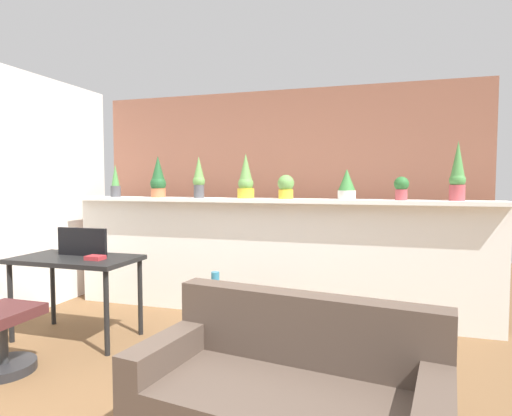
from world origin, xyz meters
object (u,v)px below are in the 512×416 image
(potted_plant_1, at_px, (158,179))
(potted_plant_5, at_px, (347,185))
(side_cube_shelf, at_px, (218,320))
(potted_plant_2, at_px, (199,178))
(desk, at_px, (76,266))
(couch, at_px, (288,404))
(potted_plant_0, at_px, (115,182))
(potted_plant_4, at_px, (286,187))
(tv_monitor, at_px, (82,242))
(potted_plant_7, at_px, (458,174))
(potted_plant_6, at_px, (401,187))
(potted_plant_3, at_px, (246,179))
(vase_on_shelf, at_px, (215,281))
(book_on_desk, at_px, (95,258))

(potted_plant_1, distance_m, potted_plant_5, 2.09)
(potted_plant_5, distance_m, side_cube_shelf, 1.78)
(potted_plant_5, bearing_deg, potted_plant_2, -179.49)
(desk, distance_m, couch, 2.48)
(potted_plant_0, distance_m, potted_plant_5, 2.63)
(potted_plant_0, xyz_separation_m, potted_plant_4, (2.02, 0.03, -0.04))
(potted_plant_1, distance_m, tv_monitor, 1.19)
(side_cube_shelf, bearing_deg, potted_plant_1, 139.27)
(potted_plant_7, relative_size, desk, 0.50)
(potted_plant_4, height_order, desk, potted_plant_4)
(potted_plant_5, height_order, potted_plant_6, potted_plant_5)
(desk, bearing_deg, tv_monitor, 85.15)
(potted_plant_3, distance_m, potted_plant_7, 2.05)
(potted_plant_3, bearing_deg, potted_plant_5, -1.45)
(potted_plant_1, xyz_separation_m, potted_plant_3, (1.04, 0.01, -0.01))
(potted_plant_3, bearing_deg, tv_monitor, -140.80)
(potted_plant_6, xyz_separation_m, tv_monitor, (-2.82, -0.99, -0.50))
(potted_plant_1, height_order, tv_monitor, potted_plant_1)
(potted_plant_1, distance_m, potted_plant_2, 0.52)
(potted_plant_7, bearing_deg, side_cube_shelf, -153.59)
(potted_plant_2, relative_size, tv_monitor, 0.88)
(potted_plant_6, bearing_deg, potted_plant_3, 178.69)
(potted_plant_7, bearing_deg, potted_plant_6, -173.15)
(potted_plant_1, xyz_separation_m, vase_on_shelf, (1.06, -0.91, -0.89))
(couch, bearing_deg, potted_plant_1, 132.51)
(potted_plant_2, bearing_deg, potted_plant_4, 1.94)
(desk, bearing_deg, potted_plant_6, 20.70)
(tv_monitor, bearing_deg, book_on_desk, -29.29)
(potted_plant_4, xyz_separation_m, vase_on_shelf, (-0.41, -0.92, -0.80))
(desk, bearing_deg, potted_plant_2, 55.22)
(book_on_desk, bearing_deg, side_cube_shelf, 10.42)
(potted_plant_5, bearing_deg, potted_plant_4, 178.27)
(side_cube_shelf, height_order, book_on_desk, book_on_desk)
(potted_plant_4, distance_m, vase_on_shelf, 1.29)
(potted_plant_7, relative_size, book_on_desk, 3.71)
(potted_plant_7, xyz_separation_m, tv_monitor, (-3.31, -1.05, -0.63))
(tv_monitor, bearing_deg, side_cube_shelf, 2.57)
(potted_plant_0, bearing_deg, desk, -73.33)
(potted_plant_2, relative_size, potted_plant_3, 0.95)
(potted_plant_1, relative_size, potted_plant_7, 0.84)
(potted_plant_5, relative_size, potted_plant_6, 1.34)
(potted_plant_4, relative_size, couch, 0.15)
(potted_plant_3, bearing_deg, potted_plant_6, -1.31)
(potted_plant_4, distance_m, side_cube_shelf, 1.53)
(potted_plant_4, height_order, side_cube_shelf, potted_plant_4)
(potted_plant_1, bearing_deg, potted_plant_2, -3.30)
(desk, distance_m, side_cube_shelf, 1.40)
(potted_plant_3, xyz_separation_m, potted_plant_6, (1.56, -0.04, -0.08))
(desk, height_order, vase_on_shelf, desk)
(potted_plant_6, bearing_deg, potted_plant_1, 179.45)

